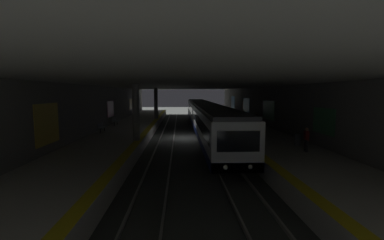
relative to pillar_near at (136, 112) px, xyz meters
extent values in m
plane|color=#383A38|center=(6.75, -4.35, -3.33)|extent=(120.00, 120.00, 0.00)
cube|color=gray|center=(6.75, -7.27, -3.25)|extent=(60.00, 0.09, 0.16)
cube|color=gray|center=(6.75, -5.83, -3.25)|extent=(60.00, 0.09, 0.16)
cube|color=gray|center=(6.75, -2.87, -3.25)|extent=(60.00, 0.09, 0.16)
cube|color=gray|center=(6.75, -1.43, -3.25)|extent=(60.00, 0.09, 0.16)
cube|color=beige|center=(6.75, -10.90, -2.80)|extent=(60.00, 5.30, 1.05)
cube|color=yellow|center=(6.75, -8.55, -2.27)|extent=(60.00, 0.60, 0.01)
cube|color=beige|center=(6.75, 2.20, -2.80)|extent=(60.00, 5.30, 1.05)
cube|color=yellow|center=(6.75, -0.15, -2.27)|extent=(60.00, 0.60, 0.01)
cube|color=slate|center=(6.75, -13.80, -0.53)|extent=(60.00, 0.50, 5.60)
cube|color=#4CA566|center=(-3.54, -13.52, -0.38)|extent=(2.67, 0.06, 1.81)
cube|color=#4CA566|center=(7.66, -13.52, -0.38)|extent=(3.60, 0.06, 2.12)
cube|color=#338CCC|center=(17.41, -13.52, -0.38)|extent=(3.51, 0.06, 2.21)
cube|color=#338CCC|center=(27.12, -13.52, -0.38)|extent=(2.80, 0.06, 2.57)
cube|color=slate|center=(6.75, 5.10, -0.53)|extent=(60.00, 0.50, 5.60)
cube|color=gold|center=(-4.36, 4.82, -0.38)|extent=(2.89, 0.06, 2.58)
cube|color=#BF4C8C|center=(10.58, 4.82, -0.38)|extent=(2.74, 0.06, 1.90)
cube|color=gold|center=(23.93, 4.82, -0.38)|extent=(3.12, 0.06, 1.84)
cube|color=beige|center=(6.75, -4.35, 2.47)|extent=(60.00, 19.40, 0.40)
cylinder|color=gray|center=(0.00, 0.00, 0.00)|extent=(0.56, 0.56, 4.55)
cylinder|color=gray|center=(17.47, 0.00, 0.00)|extent=(0.56, 0.56, 4.55)
cube|color=silver|center=(1.33, -6.55, -1.27)|extent=(18.47, 2.80, 2.70)
cube|color=navy|center=(1.33, -6.55, -2.33)|extent=(18.47, 2.82, 0.56)
cube|color=black|center=(1.33, -6.55, -0.92)|extent=(17.00, 2.83, 0.90)
cube|color=#47474C|center=(1.33, -6.55, 0.21)|extent=(18.10, 2.58, 0.24)
cube|color=black|center=(-3.75, -6.55, -2.79)|extent=(2.20, 1.64, 0.76)
cube|color=black|center=(6.41, -6.55, -2.79)|extent=(2.20, 1.64, 0.76)
cube|color=black|center=(-7.93, -6.55, -0.92)|extent=(0.04, 2.24, 1.10)
cylinder|color=silver|center=(-7.93, -7.20, -2.27)|extent=(0.04, 0.24, 0.24)
cylinder|color=silver|center=(-7.93, -5.90, -2.27)|extent=(0.04, 0.24, 0.24)
cube|color=silver|center=(20.40, -6.55, -1.27)|extent=(18.47, 2.80, 2.70)
cube|color=navy|center=(20.40, -6.55, -2.33)|extent=(18.47, 2.82, 0.56)
cube|color=black|center=(20.40, -6.55, -0.92)|extent=(17.00, 2.83, 0.90)
cube|color=#47474C|center=(20.40, -6.55, 0.21)|extent=(18.10, 2.58, 0.24)
cube|color=black|center=(15.32, -6.55, -2.79)|extent=(2.20, 1.64, 0.76)
cube|color=black|center=(25.48, -6.55, -2.79)|extent=(2.20, 1.64, 0.76)
cylinder|color=#262628|center=(11.61, -12.80, -2.07)|extent=(0.08, 0.08, 0.42)
cylinder|color=#262628|center=(12.97, -12.80, -2.07)|extent=(0.08, 0.08, 0.42)
cube|color=gray|center=(12.29, -12.80, -1.82)|extent=(1.70, 0.44, 0.08)
cube|color=gray|center=(12.29, -13.02, -1.62)|extent=(1.70, 0.06, 0.40)
cylinder|color=#262628|center=(14.71, -12.80, -2.07)|extent=(0.08, 0.08, 0.42)
cylinder|color=#262628|center=(16.07, -12.80, -2.07)|extent=(0.08, 0.08, 0.42)
cube|color=gray|center=(15.39, -12.80, -1.82)|extent=(1.70, 0.44, 0.08)
cube|color=gray|center=(15.39, -13.02, -1.62)|extent=(1.70, 0.06, 0.40)
cylinder|color=#262628|center=(3.98, 4.10, -2.07)|extent=(0.08, 0.08, 0.42)
cylinder|color=#262628|center=(5.34, 4.10, -2.07)|extent=(0.08, 0.08, 0.42)
cube|color=gray|center=(4.66, 4.10, -1.82)|extent=(1.70, 0.44, 0.08)
cube|color=gray|center=(4.66, 4.32, -1.62)|extent=(1.70, 0.06, 0.40)
cylinder|color=#262628|center=(9.27, 4.10, -2.07)|extent=(0.08, 0.08, 0.42)
cylinder|color=#262628|center=(10.63, 4.10, -2.07)|extent=(0.08, 0.08, 0.42)
cube|color=gray|center=(9.95, 4.10, -1.82)|extent=(1.70, 0.44, 0.08)
cube|color=gray|center=(9.95, 4.32, -1.62)|extent=(1.70, 0.06, 0.40)
cylinder|color=#323232|center=(7.13, -12.00, -1.84)|extent=(0.16, 0.16, 0.87)
cylinder|color=#323232|center=(7.33, -12.00, -1.84)|extent=(0.16, 0.16, 0.87)
cube|color=#333338|center=(7.23, -12.00, -1.09)|extent=(0.36, 0.22, 0.62)
cylinder|color=#333338|center=(6.98, -12.00, -1.14)|extent=(0.10, 0.10, 0.59)
cylinder|color=#333338|center=(7.48, -12.00, -1.14)|extent=(0.10, 0.10, 0.59)
sphere|color=tan|center=(7.23, -12.00, -0.66)|extent=(0.24, 0.24, 0.24)
cylinder|color=#353535|center=(9.89, -11.25, -1.85)|extent=(0.16, 0.16, 0.86)
cylinder|color=#353535|center=(10.09, -11.25, -1.85)|extent=(0.16, 0.16, 0.86)
cube|color=#2D754C|center=(9.99, -11.25, -1.11)|extent=(0.36, 0.22, 0.61)
cylinder|color=#2D754C|center=(9.74, -11.25, -1.16)|extent=(0.10, 0.10, 0.58)
cylinder|color=#2D754C|center=(10.24, -11.25, -1.16)|extent=(0.10, 0.10, 0.58)
sphere|color=tan|center=(9.99, -11.25, -0.69)|extent=(0.23, 0.23, 0.23)
cylinder|color=#292929|center=(-4.71, -11.81, -1.87)|extent=(0.16, 0.16, 0.80)
cylinder|color=#292929|center=(-4.51, -11.81, -1.87)|extent=(0.16, 0.16, 0.80)
cube|color=maroon|center=(-4.61, -11.81, -1.19)|extent=(0.36, 0.22, 0.57)
cylinder|color=maroon|center=(-4.86, -11.81, -1.24)|extent=(0.10, 0.10, 0.54)
cylinder|color=maroon|center=(-4.36, -11.81, -1.24)|extent=(0.10, 0.10, 0.54)
sphere|color=tan|center=(-4.61, -11.81, -0.79)|extent=(0.22, 0.22, 0.22)
cylinder|color=#595B5E|center=(-2.61, -12.15, -1.85)|extent=(0.44, 0.44, 0.85)
camera|label=1|loc=(-20.89, -3.54, 1.59)|focal=24.12mm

